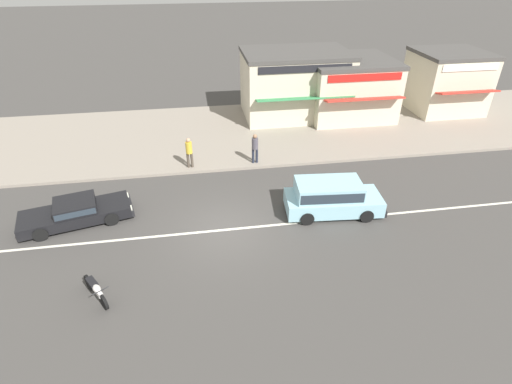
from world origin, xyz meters
TOP-DOWN VIEW (x-y plane):
  - ground_plane at (0.00, 0.00)m, footprint 160.00×160.00m
  - lane_centre_stripe at (0.00, 0.00)m, footprint 50.40×0.14m
  - kerb_strip at (0.00, 10.18)m, footprint 68.00×10.00m
  - minivan_pale_blue_0 at (4.76, 0.60)m, footprint 4.48×2.18m
  - sedan_black_3 at (-6.36, 1.61)m, footprint 4.88×2.67m
  - motorcycle_0 at (-4.75, -3.17)m, footprint 1.10×1.56m
  - pedestrian_mid_kerb at (-1.39, 5.69)m, footprint 0.34×0.34m
  - pedestrian_by_shop at (2.13, 5.67)m, footprint 0.34×0.34m
  - shopfront_corner_warung at (6.00, 12.62)m, footprint 7.08×5.63m
  - shopfront_mid_block at (16.80, 11.88)m, footprint 4.68×5.09m
  - shopfront_far_kios at (9.60, 12.04)m, footprint 5.71×5.97m

SIDE VIEW (x-z plane):
  - ground_plane at x=0.00m, z-range 0.00..0.00m
  - lane_centre_stripe at x=0.00m, z-range 0.00..0.01m
  - kerb_strip at x=0.00m, z-range 0.00..0.15m
  - motorcycle_0 at x=-4.75m, z-range 0.02..0.82m
  - sedan_black_3 at x=-6.36m, z-range 0.00..1.07m
  - minivan_pale_blue_0 at x=4.76m, z-range 0.06..1.63m
  - pedestrian_by_shop at x=2.13m, z-range 0.29..1.97m
  - pedestrian_mid_kerb at x=-1.39m, z-range 0.29..1.98m
  - shopfront_far_kios at x=9.60m, z-range 0.16..4.00m
  - shopfront_mid_block at x=16.80m, z-range 0.16..4.25m
  - shopfront_corner_warung at x=6.00m, z-range 0.16..4.47m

